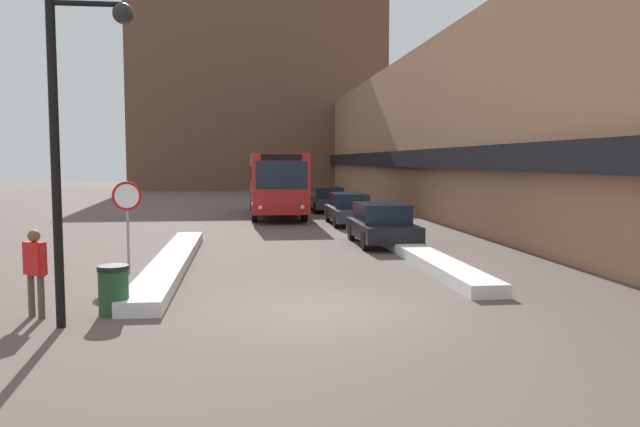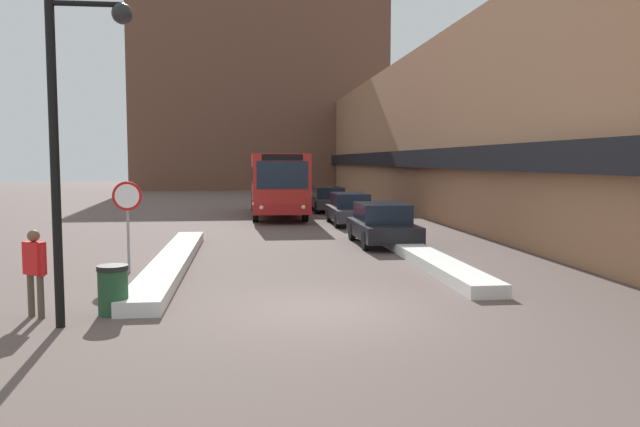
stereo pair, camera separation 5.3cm
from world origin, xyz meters
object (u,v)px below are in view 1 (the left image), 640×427
Objects in this scene: city_bus at (276,182)px; trash_bin at (114,290)px; parked_car_front at (382,224)px; street_lamp at (72,122)px; parked_car_middle at (349,209)px; pedestrian at (35,265)px; parked_car_back at (327,199)px; stop_sign at (127,207)px.

city_bus is 11.05× the size of trash_bin.
parked_car_front is 4.52× the size of trash_bin.
city_bus is 1.82× the size of street_lamp.
parked_car_middle is (3.12, -4.96, -1.07)m from city_bus.
pedestrian reaches higher than parked_car_middle.
trash_bin is at bearing -107.03° from parked_car_back.
parked_car_middle reaches higher than parked_car_back.
pedestrian is at bearing -104.66° from city_bus.
pedestrian reaches higher than trash_bin.
stop_sign is 4.74m from pedestrian.
parked_car_front is 14.58m from parked_car_back.
city_bus is 2.44× the size of parked_car_front.
street_lamp is at bearing -88.94° from stop_sign.
stop_sign is at bearing -112.08° from parked_car_back.
stop_sign is (-4.70, -16.66, -0.04)m from city_bus.
parked_car_back is (3.12, 2.63, -1.08)m from city_bus.
parked_car_back is at bearing 40.12° from city_bus.
parked_car_middle reaches higher than trash_bin.
stop_sign is at bearing -105.77° from city_bus.
parked_car_front is 12.73m from pedestrian.
parked_car_back is (0.00, 14.58, -0.01)m from parked_car_front.
city_bus is at bearing 122.14° from parked_car_middle.
pedestrian reaches higher than parked_car_front.
city_bus reaches higher than parked_car_middle.
parked_car_middle is 0.97× the size of parked_car_back.
stop_sign is at bearing 116.87° from pedestrian.
city_bus is 6.32× the size of pedestrian.
parked_car_back is 1.90× the size of stop_sign.
street_lamp is 2.89m from pedestrian.
city_bus is 2.30× the size of parked_car_back.
parked_car_front is at bearing 31.04° from stop_sign.
stop_sign reaches higher than parked_car_middle.
stop_sign is at bearing 96.71° from trash_bin.
city_bus is 12.39m from parked_car_front.
parked_car_front reaches higher than parked_car_back.
parked_car_middle reaches higher than parked_car_front.
parked_car_middle is (0.00, 6.98, -0.01)m from parked_car_front.
parked_car_back is (0.00, 7.59, -0.00)m from parked_car_middle.
city_bus is 21.99m from pedestrian.
trash_bin is (0.53, -4.52, -1.27)m from stop_sign.
city_bus is 17.31m from stop_sign.
parked_car_middle is 14.10m from stop_sign.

